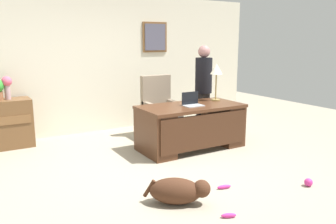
{
  "coord_description": "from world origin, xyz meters",
  "views": [
    {
      "loc": [
        -2.45,
        -4.12,
        1.81
      ],
      "look_at": [
        0.16,
        0.3,
        0.75
      ],
      "focal_mm": 37.23,
      "sensor_mm": 36.0,
      "label": 1
    }
  ],
  "objects_px": {
    "person_standing": "(203,89)",
    "desk": "(192,125)",
    "desk_lamp": "(216,71)",
    "armchair": "(160,110)",
    "dog_toy_plush": "(224,187)",
    "laptop": "(192,102)",
    "dog_lying": "(179,191)",
    "vase_with_flowers": "(7,85)",
    "dog_toy_ball": "(308,182)",
    "dog_toy_bone": "(229,215)"
  },
  "relations": [
    {
      "from": "laptop",
      "to": "dog_toy_bone",
      "type": "xyz_separation_m",
      "value": [
        -0.99,
        -2.14,
        -0.78
      ]
    },
    {
      "from": "person_standing",
      "to": "desk_lamp",
      "type": "relative_size",
      "value": 2.62
    },
    {
      "from": "desk",
      "to": "desk_lamp",
      "type": "height_order",
      "value": "desk_lamp"
    },
    {
      "from": "person_standing",
      "to": "laptop",
      "type": "height_order",
      "value": "person_standing"
    },
    {
      "from": "armchair",
      "to": "dog_toy_ball",
      "type": "distance_m",
      "value": 3.08
    },
    {
      "from": "person_standing",
      "to": "vase_with_flowers",
      "type": "height_order",
      "value": "person_standing"
    },
    {
      "from": "person_standing",
      "to": "dog_lying",
      "type": "height_order",
      "value": "person_standing"
    },
    {
      "from": "desk",
      "to": "desk_lamp",
      "type": "bearing_deg",
      "value": 16.0
    },
    {
      "from": "person_standing",
      "to": "armchair",
      "type": "bearing_deg",
      "value": 157.87
    },
    {
      "from": "laptop",
      "to": "desk_lamp",
      "type": "distance_m",
      "value": 0.83
    },
    {
      "from": "desk",
      "to": "laptop",
      "type": "xyz_separation_m",
      "value": [
        -0.02,
        -0.02,
        0.4
      ]
    },
    {
      "from": "armchair",
      "to": "desk_lamp",
      "type": "height_order",
      "value": "desk_lamp"
    },
    {
      "from": "armchair",
      "to": "dog_lying",
      "type": "bearing_deg",
      "value": -114.97
    },
    {
      "from": "desk_lamp",
      "to": "desk",
      "type": "bearing_deg",
      "value": -164.0
    },
    {
      "from": "armchair",
      "to": "person_standing",
      "type": "relative_size",
      "value": 0.67
    },
    {
      "from": "dog_lying",
      "to": "laptop",
      "type": "xyz_separation_m",
      "value": [
        1.27,
        1.61,
        0.65
      ]
    },
    {
      "from": "desk",
      "to": "dog_toy_ball",
      "type": "xyz_separation_m",
      "value": [
        0.38,
        -2.06,
        -0.35
      ]
    },
    {
      "from": "dog_toy_plush",
      "to": "vase_with_flowers",
      "type": "bearing_deg",
      "value": 122.15
    },
    {
      "from": "armchair",
      "to": "desk_lamp",
      "type": "distance_m",
      "value": 1.3
    },
    {
      "from": "dog_toy_bone",
      "to": "dog_toy_plush",
      "type": "distance_m",
      "value": 0.72
    },
    {
      "from": "dog_toy_ball",
      "to": "laptop",
      "type": "bearing_deg",
      "value": 101.1
    },
    {
      "from": "dog_toy_plush",
      "to": "dog_toy_bone",
      "type": "bearing_deg",
      "value": -125.78
    },
    {
      "from": "armchair",
      "to": "dog_toy_plush",
      "type": "xyz_separation_m",
      "value": [
        -0.5,
        -2.53,
        -0.48
      ]
    },
    {
      "from": "person_standing",
      "to": "laptop",
      "type": "relative_size",
      "value": 5.37
    },
    {
      "from": "person_standing",
      "to": "vase_with_flowers",
      "type": "distance_m",
      "value": 3.48
    },
    {
      "from": "dog_toy_plush",
      "to": "dog_toy_ball",
      "type": "bearing_deg",
      "value": -26.42
    },
    {
      "from": "dog_lying",
      "to": "desk_lamp",
      "type": "xyz_separation_m",
      "value": [
        1.93,
        1.81,
        1.11
      ]
    },
    {
      "from": "vase_with_flowers",
      "to": "person_standing",
      "type": "bearing_deg",
      "value": -17.27
    },
    {
      "from": "dog_toy_ball",
      "to": "armchair",
      "type": "bearing_deg",
      "value": 98.84
    },
    {
      "from": "person_standing",
      "to": "dog_lying",
      "type": "bearing_deg",
      "value": -131.19
    },
    {
      "from": "armchair",
      "to": "dog_toy_plush",
      "type": "bearing_deg",
      "value": -101.15
    },
    {
      "from": "person_standing",
      "to": "vase_with_flowers",
      "type": "bearing_deg",
      "value": 162.73
    },
    {
      "from": "desk",
      "to": "armchair",
      "type": "bearing_deg",
      "value": 95.13
    },
    {
      "from": "dog_lying",
      "to": "vase_with_flowers",
      "type": "xyz_separation_m",
      "value": [
        -1.34,
        3.29,
        0.92
      ]
    },
    {
      "from": "person_standing",
      "to": "dog_toy_plush",
      "type": "bearing_deg",
      "value": -120.01
    },
    {
      "from": "dog_toy_ball",
      "to": "vase_with_flowers",
      "type": "bearing_deg",
      "value": 128.9
    },
    {
      "from": "desk",
      "to": "dog_lying",
      "type": "relative_size",
      "value": 2.62
    },
    {
      "from": "person_standing",
      "to": "desk",
      "type": "bearing_deg",
      "value": -137.63
    },
    {
      "from": "dog_lying",
      "to": "dog_toy_ball",
      "type": "distance_m",
      "value": 1.73
    },
    {
      "from": "desk",
      "to": "dog_toy_ball",
      "type": "distance_m",
      "value": 2.12
    },
    {
      "from": "dog_lying",
      "to": "dog_toy_bone",
      "type": "relative_size",
      "value": 4.07
    },
    {
      "from": "desk_lamp",
      "to": "dog_toy_plush",
      "type": "bearing_deg",
      "value": -124.77
    },
    {
      "from": "person_standing",
      "to": "dog_lying",
      "type": "relative_size",
      "value": 2.58
    },
    {
      "from": "vase_with_flowers",
      "to": "desk",
      "type": "bearing_deg",
      "value": -32.4
    },
    {
      "from": "desk",
      "to": "armchair",
      "type": "relative_size",
      "value": 1.51
    },
    {
      "from": "vase_with_flowers",
      "to": "dog_toy_plush",
      "type": "distance_m",
      "value": 3.97
    },
    {
      "from": "vase_with_flowers",
      "to": "dog_toy_bone",
      "type": "xyz_separation_m",
      "value": [
        1.62,
        -3.83,
        -1.05
      ]
    },
    {
      "from": "dog_toy_bone",
      "to": "desk",
      "type": "bearing_deg",
      "value": 65.07
    },
    {
      "from": "armchair",
      "to": "person_standing",
      "type": "distance_m",
      "value": 0.92
    },
    {
      "from": "desk_lamp",
      "to": "dog_toy_bone",
      "type": "xyz_separation_m",
      "value": [
        -1.65,
        -2.35,
        -1.24
      ]
    }
  ]
}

